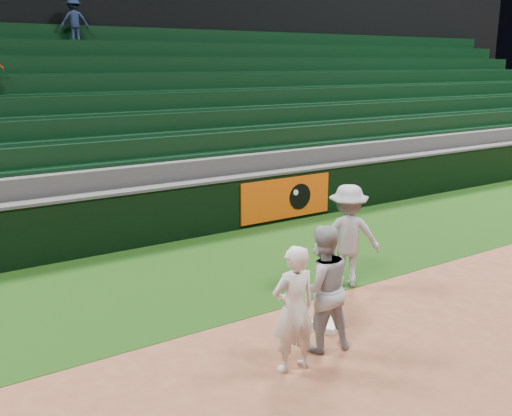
{
  "coord_description": "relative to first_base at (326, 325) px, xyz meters",
  "views": [
    {
      "loc": [
        -5.0,
        -5.9,
        3.8
      ],
      "look_at": [
        0.35,
        2.3,
        1.3
      ],
      "focal_mm": 40.0,
      "sensor_mm": 36.0,
      "label": 1
    }
  ],
  "objects": [
    {
      "name": "upper_deck",
      "position": [
        -0.09,
        17.45,
        5.96
      ],
      "size": [
        40.0,
        12.0,
        12.0
      ],
      "primitive_type": "cube",
      "color": "black",
      "rests_on": "ground"
    },
    {
      "name": "baserunner",
      "position": [
        -0.47,
        -0.42,
        0.83
      ],
      "size": [
        0.99,
        0.85,
        1.75
      ],
      "primitive_type": "imported",
      "rotation": [
        0.0,
        0.0,
        2.89
      ],
      "color": "#9D9FA7",
      "rests_on": "ground"
    },
    {
      "name": "base_coach",
      "position": [
        1.36,
        1.1,
        0.86
      ],
      "size": [
        1.34,
        1.17,
        1.8
      ],
      "primitive_type": "imported",
      "rotation": [
        0.0,
        0.0,
        2.59
      ],
      "color": "#9A9DA7",
      "rests_on": "foul_grass"
    },
    {
      "name": "stadium_seating",
      "position": [
        -0.1,
        8.97,
        1.66
      ],
      "size": [
        36.0,
        5.95,
        5.56
      ],
      "color": "#38383B",
      "rests_on": "ground"
    },
    {
      "name": "ground",
      "position": [
        -0.09,
        0.0,
        -0.04
      ],
      "size": [
        70.0,
        70.0,
        0.0
      ],
      "primitive_type": "plane",
      "color": "brown",
      "rests_on": "ground"
    },
    {
      "name": "field_wall",
      "position": [
        -0.07,
        5.2,
        0.59
      ],
      "size": [
        36.0,
        0.45,
        1.25
      ],
      "color": "black",
      "rests_on": "ground"
    },
    {
      "name": "first_baseman",
      "position": [
        -1.12,
        -0.67,
        0.78
      ],
      "size": [
        0.63,
        0.44,
        1.66
      ],
      "primitive_type": "imported",
      "rotation": [
        0.0,
        0.0,
        3.06
      ],
      "color": "silver",
      "rests_on": "ground"
    },
    {
      "name": "first_base",
      "position": [
        0.0,
        0.0,
        0.0
      ],
      "size": [
        0.52,
        0.52,
        0.09
      ],
      "primitive_type": "cube",
      "rotation": [
        0.0,
        0.0,
        0.42
      ],
      "color": "white",
      "rests_on": "ground"
    },
    {
      "name": "foul_grass",
      "position": [
        -0.09,
        3.0,
        -0.04
      ],
      "size": [
        36.0,
        4.2,
        0.01
      ],
      "primitive_type": "cube",
      "color": "black",
      "rests_on": "ground"
    }
  ]
}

